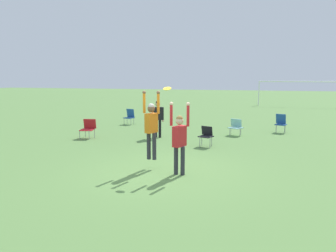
% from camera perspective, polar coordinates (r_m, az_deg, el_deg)
% --- Properties ---
extents(ground_plane, '(120.00, 120.00, 0.00)m').
position_cam_1_polar(ground_plane, '(9.65, -0.82, -7.93)').
color(ground_plane, '#608C47').
extents(person_jumping, '(0.54, 0.44, 2.06)m').
position_cam_1_polar(person_jumping, '(9.69, -2.92, 0.41)').
color(person_jumping, '#2D2D38').
rests_on(person_jumping, ground_plane).
extents(person_defending, '(0.58, 0.47, 2.05)m').
position_cam_1_polar(person_defending, '(9.11, 2.01, -1.90)').
color(person_defending, '#2D2D38').
rests_on(person_defending, ground_plane).
extents(frisbee, '(0.24, 0.23, 0.09)m').
position_cam_1_polar(frisbee, '(9.35, -0.14, 6.54)').
color(frisbee, yellow).
extents(camping_chair_0, '(0.61, 0.66, 0.91)m').
position_cam_1_polar(camping_chair_0, '(17.11, 19.05, 0.65)').
color(camping_chair_0, gray).
rests_on(camping_chair_0, ground_plane).
extents(camping_chair_1, '(0.60, 0.65, 0.89)m').
position_cam_1_polar(camping_chair_1, '(19.13, -6.70, 1.79)').
color(camping_chair_1, gray).
rests_on(camping_chair_1, ground_plane).
extents(camping_chair_2, '(0.67, 0.71, 0.85)m').
position_cam_1_polar(camping_chair_2, '(15.16, -13.72, -0.24)').
color(camping_chair_2, gray).
rests_on(camping_chair_2, ground_plane).
extents(camping_chair_3, '(0.61, 0.65, 0.80)m').
position_cam_1_polar(camping_chair_3, '(13.01, 6.69, -1.47)').
color(camping_chair_3, gray).
rests_on(camping_chair_3, ground_plane).
extents(camping_chair_4, '(0.73, 0.78, 0.77)m').
position_cam_1_polar(camping_chair_4, '(15.75, 11.72, 0.00)').
color(camping_chair_4, gray).
rests_on(camping_chair_4, ground_plane).
extents(person_spectator_near, '(0.59, 0.34, 1.68)m').
position_cam_1_polar(person_spectator_near, '(14.80, -1.79, 1.84)').
color(person_spectator_near, black).
rests_on(person_spectator_near, ground_plane).
extents(soccer_goal, '(7.10, 0.10, 2.35)m').
position_cam_1_polar(soccer_goal, '(32.98, 21.69, 6.41)').
color(soccer_goal, white).
rests_on(soccer_goal, ground_plane).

